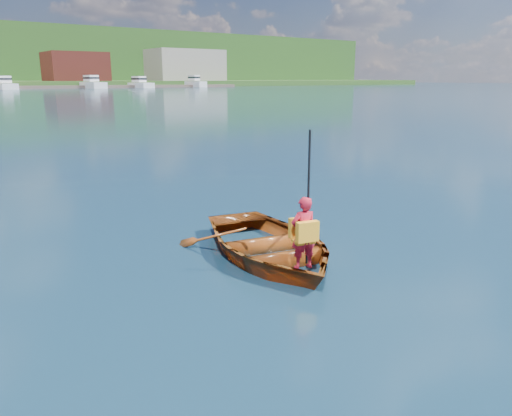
% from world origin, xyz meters
% --- Properties ---
extents(ground, '(600.00, 600.00, 0.00)m').
position_xyz_m(ground, '(0.00, 0.00, 0.00)').
color(ground, '#0F3048').
rests_on(ground, ground).
extents(rowboat, '(3.15, 3.91, 0.72)m').
position_xyz_m(rowboat, '(0.01, 0.10, 0.21)').
color(rowboat, brown).
rests_on(rowboat, ground).
extents(child_paddler, '(0.44, 0.39, 2.03)m').
position_xyz_m(child_paddler, '(-0.03, -0.81, 0.66)').
color(child_paddler, red).
rests_on(child_paddler, ground).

